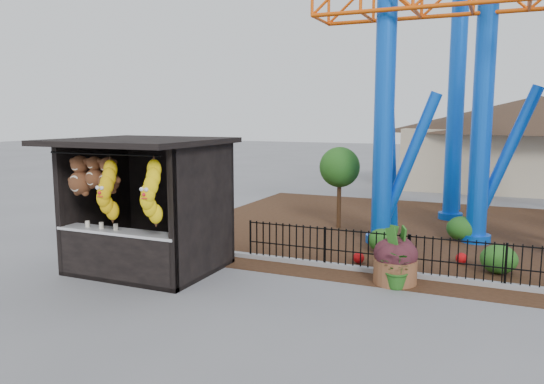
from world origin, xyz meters
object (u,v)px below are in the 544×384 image
at_px(prize_booth, 140,207).
at_px(potted_plant, 398,269).
at_px(roller_coaster, 532,15).
at_px(terracotta_planter, 395,271).

xyz_separation_m(prize_booth, potted_plant, (5.72, 1.22, -1.12)).
height_order(roller_coaster, potted_plant, roller_coaster).
bearing_deg(prize_booth, roller_coaster, 42.11).
distance_m(prize_booth, roller_coaster, 11.99).
bearing_deg(prize_booth, potted_plant, 12.07).
distance_m(roller_coaster, potted_plant, 8.91).
distance_m(prize_booth, potted_plant, 5.96).
height_order(terracotta_planter, potted_plant, potted_plant).
bearing_deg(potted_plant, prize_booth, -149.49).
bearing_deg(potted_plant, terracotta_planter, 130.27).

